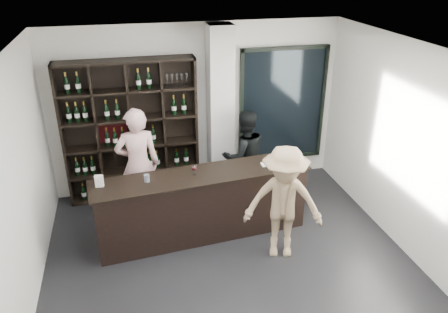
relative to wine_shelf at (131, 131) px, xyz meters
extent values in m
cube|color=black|center=(1.15, -2.57, -1.20)|extent=(5.00, 5.50, 0.01)
cube|color=silver|center=(1.50, -0.10, 0.25)|extent=(0.40, 0.40, 2.90)
cube|color=black|center=(2.70, 0.12, 0.20)|extent=(1.60, 0.08, 2.10)
cube|color=black|center=(2.70, 0.12, 0.20)|extent=(1.48, 0.02, 1.98)
cube|color=black|center=(0.92, -1.47, -0.69)|extent=(3.08, 0.58, 1.01)
cube|color=black|center=(0.92, -1.47, -0.18)|extent=(3.16, 0.66, 0.03)
imported|color=beige|center=(0.05, -0.72, -0.28)|extent=(0.69, 0.48, 1.84)
imported|color=black|center=(1.81, -0.55, -0.40)|extent=(0.84, 0.68, 1.60)
imported|color=tan|center=(1.90, -2.17, -0.37)|extent=(1.21, 0.93, 1.66)
cylinder|color=#ACB9D1|center=(0.14, -1.51, -0.11)|extent=(0.10, 0.10, 0.11)
cube|color=white|center=(1.89, -1.41, -0.15)|extent=(0.13, 0.13, 0.02)
cube|color=white|center=(-0.50, -1.50, -0.08)|extent=(0.12, 0.07, 0.17)
camera|label=1|loc=(-0.06, -6.90, 2.73)|focal=35.00mm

